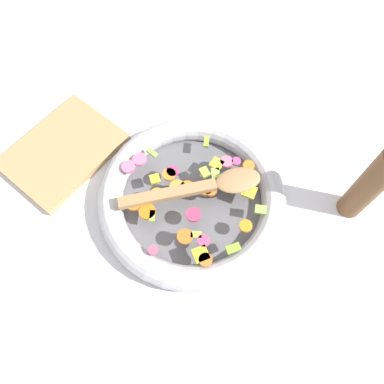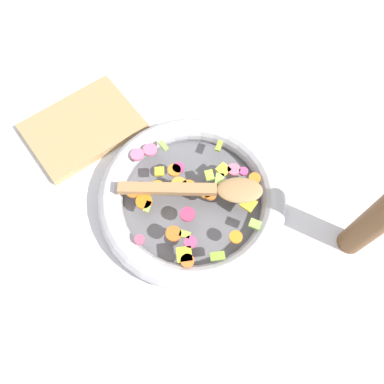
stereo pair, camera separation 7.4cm
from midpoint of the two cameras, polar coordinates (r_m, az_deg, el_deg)
ground_plane at (r=0.79m, az=-2.68°, el=-1.83°), size 4.00×4.00×0.00m
skillet at (r=0.77m, az=-2.75°, el=-1.18°), size 0.38×0.38×0.05m
chopped_vegetables at (r=0.73m, az=-3.34°, el=-0.95°), size 0.28×0.30×0.01m
wooden_spoon at (r=0.73m, az=-0.69°, el=0.56°), size 0.25×0.21×0.01m
pepper_mill at (r=0.74m, az=23.06°, el=0.78°), size 0.05×0.05×0.24m
cutting_board at (r=0.89m, az=-21.33°, el=5.62°), size 0.24×0.18×0.02m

